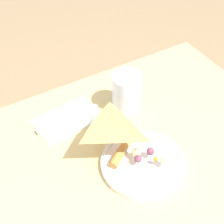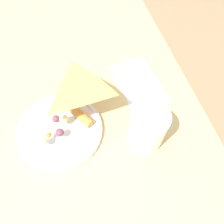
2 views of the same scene
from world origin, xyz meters
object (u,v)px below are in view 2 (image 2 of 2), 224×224
(plate_pizza, at_px, (59,130))
(napkin_folded, at_px, (138,84))
(dining_table, at_px, (54,115))
(butter_knife, at_px, (137,80))
(milk_glass, at_px, (147,130))

(plate_pizza, height_order, napkin_folded, plate_pizza)
(dining_table, bearing_deg, napkin_folded, 87.15)
(napkin_folded, height_order, butter_knife, butter_knife)
(milk_glass, distance_m, napkin_folded, 0.19)
(dining_table, distance_m, napkin_folded, 0.29)
(dining_table, bearing_deg, butter_knife, 89.37)
(plate_pizza, height_order, butter_knife, plate_pizza)
(dining_table, relative_size, butter_knife, 5.66)
(dining_table, height_order, milk_glass, milk_glass)
(dining_table, bearing_deg, milk_glass, 50.50)
(milk_glass, bearing_deg, plate_pizza, -109.97)
(milk_glass, bearing_deg, butter_knife, 167.24)
(plate_pizza, relative_size, butter_knife, 1.07)
(plate_pizza, distance_m, napkin_folded, 0.27)
(milk_glass, bearing_deg, dining_table, -129.50)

